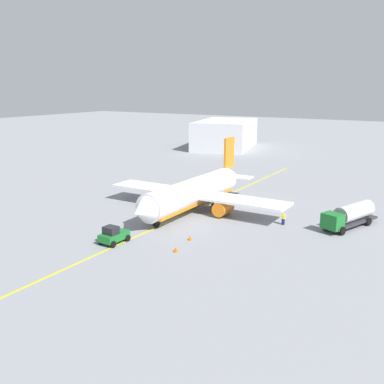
% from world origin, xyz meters
% --- Properties ---
extents(ground_plane, '(400.00, 400.00, 0.00)m').
position_xyz_m(ground_plane, '(0.00, 0.00, 0.00)').
color(ground_plane, gray).
extents(airplane, '(28.67, 29.32, 9.99)m').
position_xyz_m(airplane, '(-0.44, 0.00, 2.81)').
color(airplane, white).
rests_on(airplane, ground).
extents(fuel_tanker, '(10.27, 5.77, 3.15)m').
position_xyz_m(fuel_tanker, '(-4.19, 22.09, 1.72)').
color(fuel_tanker, '#2D2D33').
rests_on(fuel_tanker, ground).
extents(pushback_tug, '(3.66, 2.40, 2.20)m').
position_xyz_m(pushback_tug, '(16.75, -1.00, 1.01)').
color(pushback_tug, '#196B28').
rests_on(pushback_tug, ground).
extents(refueling_worker, '(0.53, 0.37, 1.71)m').
position_xyz_m(refueling_worker, '(-0.79, 14.13, 0.82)').
color(refueling_worker, navy).
rests_on(refueling_worker, ground).
extents(safety_cone_nose, '(0.59, 0.59, 0.65)m').
position_xyz_m(safety_cone_nose, '(15.35, 7.08, 0.33)').
color(safety_cone_nose, '#F2590F').
rests_on(safety_cone_nose, ground).
extents(safety_cone_wingtip, '(0.57, 0.57, 0.64)m').
position_xyz_m(safety_cone_wingtip, '(11.14, 6.43, 0.32)').
color(safety_cone_wingtip, '#F2590F').
rests_on(safety_cone_wingtip, ground).
extents(distant_hangar, '(29.96, 21.54, 8.33)m').
position_xyz_m(distant_hangar, '(-66.03, -27.70, 4.16)').
color(distant_hangar, silver).
rests_on(distant_hangar, ground).
extents(taxi_line_marking, '(84.20, 1.03, 0.01)m').
position_xyz_m(taxi_line_marking, '(0.00, 0.00, 0.01)').
color(taxi_line_marking, yellow).
rests_on(taxi_line_marking, ground).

